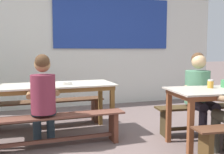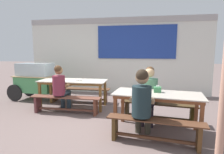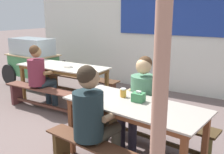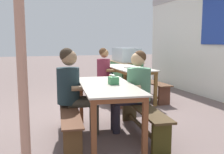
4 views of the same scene
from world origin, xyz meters
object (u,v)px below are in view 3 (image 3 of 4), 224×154
(dining_table_near, at_px, (134,110))
(person_left_back_turned, at_px, (40,73))
(person_near_front, at_px, (93,114))
(tissue_box, at_px, (138,97))
(bench_near_back, at_px, (155,126))
(bench_far_back, at_px, (80,83))
(soup_bowl, at_px, (68,66))
(food_cart, at_px, (32,59))
(condiment_jar, at_px, (123,93))
(bench_far_front, at_px, (44,96))
(person_right_near_table, at_px, (141,96))
(dining_table_far, at_px, (63,69))
(wooden_support_post, at_px, (160,96))

(dining_table_near, xyz_separation_m, person_left_back_turned, (-2.32, 0.71, -0.00))
(person_near_front, bearing_deg, dining_table_near, 57.01)
(dining_table_near, relative_size, tissue_box, 12.48)
(bench_near_back, relative_size, person_left_back_turned, 1.37)
(person_near_front, bearing_deg, tissue_box, 61.20)
(person_left_back_turned, height_order, person_near_front, person_near_front)
(bench_far_back, xyz_separation_m, soup_bowl, (0.21, -0.59, 0.49))
(food_cart, relative_size, condiment_jar, 14.92)
(dining_table_near, bearing_deg, bench_far_back, 142.19)
(bench_far_front, xyz_separation_m, soup_bowl, (0.19, 0.45, 0.49))
(person_near_front, height_order, condiment_jar, person_near_front)
(bench_far_front, xyz_separation_m, person_near_front, (1.88, -1.07, 0.43))
(bench_far_front, xyz_separation_m, bench_near_back, (2.21, -0.13, 0.01))
(bench_near_back, xyz_separation_m, soup_bowl, (-2.03, 0.58, 0.48))
(dining_table_near, height_order, person_left_back_turned, person_left_back_turned)
(dining_table_near, distance_m, person_right_near_table, 0.50)
(condiment_jar, bearing_deg, dining_table_near, -32.18)
(bench_near_back, height_order, tissue_box, tissue_box)
(bench_far_front, bearing_deg, person_left_back_turned, 157.20)
(dining_table_far, bearing_deg, food_cart, 159.55)
(bench_far_back, xyz_separation_m, condiment_jar, (1.95, -1.55, 0.52))
(tissue_box, xyz_separation_m, wooden_support_post, (0.72, -1.18, 0.47))
(tissue_box, relative_size, wooden_support_post, 0.05)
(dining_table_near, height_order, soup_bowl, soup_bowl)
(person_left_back_turned, bearing_deg, food_cart, 143.14)
(bench_far_front, height_order, food_cart, food_cart)
(bench_far_front, xyz_separation_m, person_right_near_table, (2.01, -0.17, 0.40))
(dining_table_near, xyz_separation_m, tissue_box, (0.01, 0.09, 0.13))
(bench_far_back, relative_size, soup_bowl, 10.81)
(condiment_jar, bearing_deg, person_near_front, -94.66)
(bench_near_back, height_order, person_right_near_table, person_right_near_table)
(bench_far_back, xyz_separation_m, bench_near_back, (2.23, -1.17, 0.00))
(bench_far_back, height_order, soup_bowl, soup_bowl)
(bench_far_front, height_order, tissue_box, tissue_box)
(bench_near_back, relative_size, person_right_near_table, 1.35)
(condiment_jar, bearing_deg, tissue_box, -13.03)
(person_near_front, distance_m, tissue_box, 0.59)
(dining_table_far, relative_size, bench_far_back, 1.00)
(dining_table_far, bearing_deg, bench_far_front, -88.90)
(dining_table_far, height_order, food_cart, food_cart)
(bench_near_back, distance_m, person_left_back_turned, 2.41)
(dining_table_far, bearing_deg, dining_table_near, -28.32)
(person_left_back_turned, height_order, condiment_jar, person_left_back_turned)
(dining_table_far, height_order, bench_far_front, dining_table_far)
(bench_near_back, distance_m, food_cart, 3.94)
(bench_near_back, bearing_deg, dining_table_near, -96.48)
(food_cart, bearing_deg, bench_far_front, -35.57)
(dining_table_far, distance_m, food_cart, 1.60)
(bench_far_back, height_order, wooden_support_post, wooden_support_post)
(soup_bowl, bearing_deg, food_cart, 159.69)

